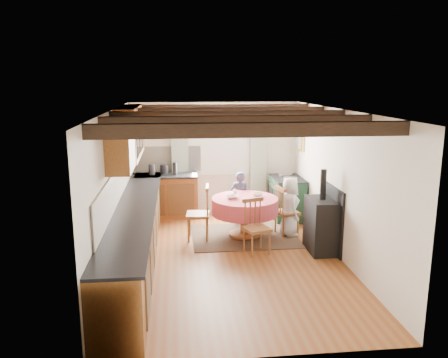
{
  "coord_description": "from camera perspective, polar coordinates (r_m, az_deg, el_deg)",
  "views": [
    {
      "loc": [
        -0.82,
        -6.92,
        2.84
      ],
      "look_at": [
        0.0,
        0.8,
        1.15
      ],
      "focal_mm": 36.28,
      "sensor_mm": 36.0,
      "label": 1
    }
  ],
  "objects": [
    {
      "name": "wall_back",
      "position": [
        9.85,
        -1.2,
        2.68
      ],
      "size": [
        3.6,
        0.0,
        2.4
      ],
      "primitive_type": "cube",
      "color": "silver",
      "rests_on": "ground"
    },
    {
      "name": "wall_cabinet_glass",
      "position": [
        8.21,
        -11.75,
        5.8
      ],
      "size": [
        0.34,
        1.8,
        0.9
      ],
      "primitive_type": "cube",
      "color": "#95561E",
      "rests_on": "wall_left"
    },
    {
      "name": "worktop_back",
      "position": [
        9.56,
        -7.31,
        0.46
      ],
      "size": [
        1.3,
        0.64,
        0.04
      ],
      "primitive_type": "cube",
      "color": "black",
      "rests_on": "base_cabinet_back"
    },
    {
      "name": "chair_left",
      "position": [
        8.24,
        -3.31,
        -4.23
      ],
      "size": [
        0.49,
        0.47,
        1.0
      ],
      "primitive_type": null,
      "rotation": [
        0.0,
        0.0,
        -1.66
      ],
      "color": "brown",
      "rests_on": "floor"
    },
    {
      "name": "worktop_left",
      "position": [
        7.22,
        -11.1,
        -3.55
      ],
      "size": [
        0.64,
        5.3,
        0.04
      ],
      "primitive_type": "cube",
      "color": "black",
      "rests_on": "base_cabinet_left"
    },
    {
      "name": "curtain_right",
      "position": [
        9.89,
        4.35,
        2.1
      ],
      "size": [
        0.35,
        0.1,
        2.1
      ],
      "primitive_type": "cube",
      "color": "#AEAEAE",
      "rests_on": "wall_back"
    },
    {
      "name": "splash_back",
      "position": [
        9.79,
        -7.04,
        2.54
      ],
      "size": [
        1.4,
        0.02,
        0.55
      ],
      "primitive_type": "cube",
      "color": "beige",
      "rests_on": "wall_back"
    },
    {
      "name": "wall_right",
      "position": [
        7.58,
        14.31,
        -0.6
      ],
      "size": [
        0.0,
        5.5,
        2.4
      ],
      "primitive_type": "cube",
      "color": "silver",
      "rests_on": "ground"
    },
    {
      "name": "wall_plate",
      "position": [
        9.89,
        4.9,
        5.61
      ],
      "size": [
        0.3,
        0.02,
        0.3
      ],
      "primitive_type": "cylinder",
      "rotation": [
        1.57,
        0.0,
        0.0
      ],
      "color": "silver",
      "rests_on": "wall_back"
    },
    {
      "name": "window_pane",
      "position": [
        9.79,
        -0.62,
        4.99
      ],
      "size": [
        1.2,
        0.01,
        1.4
      ],
      "primitive_type": "cube",
      "color": "white",
      "rests_on": "wall_back"
    },
    {
      "name": "beam_e",
      "position": [
        8.98,
        -0.82,
        8.89
      ],
      "size": [
        3.6,
        0.16,
        0.16
      ],
      "primitive_type": "cube",
      "color": "black",
      "rests_on": "ceiling"
    },
    {
      "name": "window_frame",
      "position": [
        9.78,
        -0.62,
        4.99
      ],
      "size": [
        1.34,
        0.03,
        1.54
      ],
      "primitive_type": "cube",
      "color": "white",
      "rests_on": "wall_back"
    },
    {
      "name": "beam_b",
      "position": [
        6.0,
        1.83,
        7.21
      ],
      "size": [
        3.6,
        0.16,
        0.16
      ],
      "primitive_type": "cube",
      "color": "black",
      "rests_on": "ceiling"
    },
    {
      "name": "child_right",
      "position": [
        8.5,
        8.27,
        -3.47
      ],
      "size": [
        0.4,
        0.57,
        1.11
      ],
      "primitive_type": "imported",
      "rotation": [
        0.0,
        0.0,
        1.66
      ],
      "color": "silver",
      "rests_on": "floor"
    },
    {
      "name": "curtain_left",
      "position": [
        9.73,
        -5.56,
        1.91
      ],
      "size": [
        0.35,
        0.1,
        2.1
      ],
      "primitive_type": "cube",
      "color": "#AEAEAE",
      "rests_on": "wall_back"
    },
    {
      "name": "chair_right",
      "position": [
        8.56,
        7.95,
        -3.93
      ],
      "size": [
        0.5,
        0.49,
        0.93
      ],
      "primitive_type": null,
      "rotation": [
        0.0,
        0.0,
        1.82
      ],
      "color": "brown",
      "rests_on": "floor"
    },
    {
      "name": "canister_slim",
      "position": [
        9.47,
        -6.2,
        1.3
      ],
      "size": [
        0.09,
        0.09,
        0.26
      ],
      "primitive_type": "cylinder",
      "color": "#262628",
      "rests_on": "worktop_back"
    },
    {
      "name": "beam_d",
      "position": [
        7.98,
        -0.15,
        8.47
      ],
      "size": [
        3.6,
        0.16,
        0.16
      ],
      "primitive_type": "cube",
      "color": "black",
      "rests_on": "ceiling"
    },
    {
      "name": "base_cabinet_left",
      "position": [
        7.36,
        -11.11,
        -7.0
      ],
      "size": [
        0.6,
        5.3,
        0.88
      ],
      "primitive_type": "cube",
      "color": "#95561E",
      "rests_on": "floor"
    },
    {
      "name": "base_cabinet_back",
      "position": [
        9.68,
        -7.24,
        -2.18
      ],
      "size": [
        1.3,
        0.6,
        0.88
      ],
      "primitive_type": "cube",
      "color": "#95561E",
      "rests_on": "floor"
    },
    {
      "name": "rug",
      "position": [
        8.52,
        2.59,
        -7.18
      ],
      "size": [
        1.94,
        1.51,
        0.01
      ],
      "primitive_type": "cube",
      "color": "brown",
      "rests_on": "floor"
    },
    {
      "name": "child_far",
      "position": [
        9.1,
        2.02,
        -2.39
      ],
      "size": [
        0.44,
        0.34,
        1.08
      ],
      "primitive_type": "imported",
      "rotation": [
        0.0,
        0.0,
        2.9
      ],
      "color": "#3B3E57",
      "rests_on": "floor"
    },
    {
      "name": "wall_front",
      "position": [
        4.56,
        4.78,
        -8.84
      ],
      "size": [
        3.6,
        0.0,
        2.4
      ],
      "primitive_type": "cube",
      "color": "silver",
      "rests_on": "ground"
    },
    {
      "name": "cup",
      "position": [
        8.53,
        1.45,
        -1.7
      ],
      "size": [
        0.11,
        0.11,
        0.09
      ],
      "primitive_type": "imported",
      "rotation": [
        0.0,
        0.0,
        1.77
      ],
      "color": "silver",
      "rests_on": "dining_table"
    },
    {
      "name": "wall_cabinet_solid",
      "position": [
        6.74,
        -12.93,
        3.95
      ],
      "size": [
        0.34,
        0.9,
        0.7
      ],
      "primitive_type": "cube",
      "color": "#95561E",
      "rests_on": "wall_left"
    },
    {
      "name": "floor",
      "position": [
        7.53,
        0.65,
        -9.89
      ],
      "size": [
        3.6,
        5.5,
        0.0
      ],
      "primitive_type": "cube",
      "color": "brown",
      "rests_on": "ground"
    },
    {
      "name": "canister_tall",
      "position": [
        9.54,
        -9.08,
        1.2
      ],
      "size": [
        0.13,
        0.13,
        0.23
      ],
      "primitive_type": "cylinder",
      "color": "#262628",
      "rests_on": "worktop_back"
    },
    {
      "name": "bowl_b",
      "position": [
        8.43,
        4.27,
        -1.99
      ],
      "size": [
        0.26,
        0.26,
        0.07
      ],
      "primitive_type": "imported",
      "rotation": [
        0.0,
        0.0,
        1.24
      ],
      "color": "silver",
      "rests_on": "dining_table"
    },
    {
      "name": "dining_table",
      "position": [
        8.4,
        2.61,
        -4.85
      ],
      "size": [
        1.22,
        1.22,
        0.74
      ],
      "primitive_type": null,
      "color": "#D94977",
      "rests_on": "floor"
    },
    {
      "name": "ceiling",
      "position": [
        6.99,
        0.7,
        8.67
      ],
      "size": [
        3.6,
        5.5,
        0.0
      ],
      "primitive_type": "cube",
      "color": "white",
      "rests_on": "ground"
    },
    {
      "name": "wall_left",
      "position": [
        7.18,
        -13.74,
        -1.28
      ],
      "size": [
        0.0,
        5.5,
        2.4
      ],
      "primitive_type": "cube",
      "color": "silver",
      "rests_on": "ground"
    },
    {
      "name": "cast_iron_stove",
      "position": [
        7.76,
        12.23,
        -3.95
      ],
      "size": [
        0.42,
        0.71,
        1.42
      ],
      "primitive_type": null,
      "color": "black",
      "rests_on": "floor"
    },
    {
      "name": "chair_near",
      "position": [
        7.58,
        4.16,
        -6.03
      ],
      "size": [
        0.5,
        0.51,
        0.93
      ],
      "primitive_type": null,
      "rotation": [
        0.0,
        0.0,
        0.3
      ],
      "color": "brown",
      "rests_on": "floor"
    },
    {
      "name": "bowl_a",
      "position": [
        8.26,
        1.04,
        -2.28
      ],
      "size": [
        0.27,
        0.27,
        0.05
      ],
      "primitive_type": "imported",
      "rotation": [
        0.0,
        0.0,
        0.26
      ],
      "color": "silver",
      "rests_on": "dining_table"
    },
    {
      "name": "canister_wide",
      "position": [
        9.64,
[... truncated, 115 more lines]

